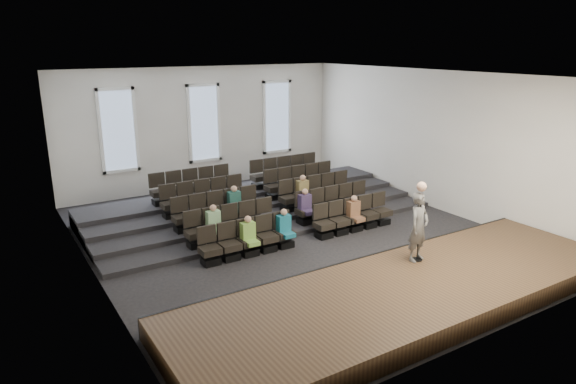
{
  "coord_description": "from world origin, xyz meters",
  "views": [
    {
      "loc": [
        -8.2,
        -12.85,
        5.91
      ],
      "look_at": [
        0.08,
        0.5,
        1.32
      ],
      "focal_mm": 32.0,
      "sensor_mm": 36.0,
      "label": 1
    }
  ],
  "objects": [
    {
      "name": "wall_front",
      "position": [
        0.0,
        -7.02,
        2.5
      ],
      "size": [
        12.0,
        0.04,
        5.0
      ],
      "primitive_type": "cube",
      "color": "silver",
      "rests_on": "ground"
    },
    {
      "name": "stage",
      "position": [
        0.0,
        -5.1,
        0.25
      ],
      "size": [
        11.8,
        3.6,
        0.5
      ],
      "primitive_type": "cube",
      "color": "#4B3520",
      "rests_on": "ground"
    },
    {
      "name": "mic_stand",
      "position": [
        1.09,
        -4.21,
        0.99
      ],
      "size": [
        0.28,
        0.28,
        1.65
      ],
      "color": "black",
      "rests_on": "stage"
    },
    {
      "name": "ceiling",
      "position": [
        0.0,
        0.0,
        5.01
      ],
      "size": [
        12.0,
        14.0,
        0.02
      ],
      "primitive_type": "cube",
      "color": "white",
      "rests_on": "ground"
    },
    {
      "name": "risers",
      "position": [
        0.0,
        3.17,
        0.2
      ],
      "size": [
        11.8,
        4.8,
        0.6
      ],
      "color": "black",
      "rests_on": "ground"
    },
    {
      "name": "speaker",
      "position": [
        1.09,
        -4.18,
        1.4
      ],
      "size": [
        0.74,
        0.57,
        1.81
      ],
      "primitive_type": "imported",
      "rotation": [
        0.0,
        0.0,
        0.22
      ],
      "color": "#575553",
      "rests_on": "stage"
    },
    {
      "name": "ground",
      "position": [
        0.0,
        0.0,
        0.0
      ],
      "size": [
        14.0,
        14.0,
        0.0
      ],
      "primitive_type": "plane",
      "color": "black",
      "rests_on": "ground"
    },
    {
      "name": "windows",
      "position": [
        0.0,
        6.95,
        2.7
      ],
      "size": [
        8.44,
        0.1,
        3.24
      ],
      "color": "white",
      "rests_on": "wall_back"
    },
    {
      "name": "seating_rows",
      "position": [
        -0.0,
        1.54,
        0.68
      ],
      "size": [
        6.8,
        4.7,
        1.67
      ],
      "color": "black",
      "rests_on": "ground"
    },
    {
      "name": "wall_right",
      "position": [
        6.02,
        0.0,
        2.5
      ],
      "size": [
        0.04,
        14.0,
        5.0
      ],
      "primitive_type": "cube",
      "color": "silver",
      "rests_on": "ground"
    },
    {
      "name": "wall_left",
      "position": [
        -6.02,
        0.0,
        2.5
      ],
      "size": [
        0.04,
        14.0,
        5.0
      ],
      "primitive_type": "cube",
      "color": "silver",
      "rests_on": "ground"
    },
    {
      "name": "wall_back",
      "position": [
        0.0,
        7.02,
        2.5
      ],
      "size": [
        12.0,
        0.04,
        5.0
      ],
      "primitive_type": "cube",
      "color": "silver",
      "rests_on": "ground"
    },
    {
      "name": "stage_lip",
      "position": [
        0.0,
        -3.33,
        0.25
      ],
      "size": [
        11.8,
        0.06,
        0.52
      ],
      "primitive_type": "cube",
      "color": "black",
      "rests_on": "ground"
    },
    {
      "name": "audience",
      "position": [
        -0.36,
        0.3,
        0.81
      ],
      "size": [
        4.85,
        2.64,
        1.1
      ],
      "color": "#81B749",
      "rests_on": "seating_rows"
    }
  ]
}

